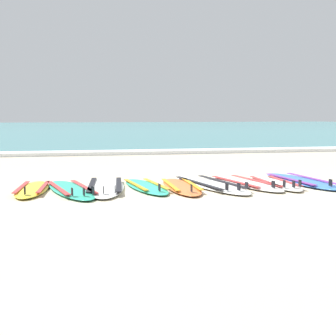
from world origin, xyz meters
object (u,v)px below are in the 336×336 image
object	(u,v)px
surfboard_2	(105,187)
surfboard_6	(245,183)
surfboard_1	(71,189)
surfboard_4	(181,186)
surfboard_7	(275,183)
surfboard_0	(32,189)
surfboard_3	(146,186)
surfboard_5	(210,184)
surfboard_8	(301,181)

from	to	relation	value
surfboard_2	surfboard_6	xyz separation A→B (m)	(2.42, -0.06, -0.00)
surfboard_1	surfboard_2	size ratio (longest dim) A/B	0.93
surfboard_1	surfboard_2	bearing A→B (deg)	19.17
surfboard_4	surfboard_7	bearing A→B (deg)	1.76
surfboard_0	surfboard_3	size ratio (longest dim) A/B	0.97
surfboard_0	surfboard_4	distance (m)	2.41
surfboard_5	surfboard_4	bearing A→B (deg)	-164.05
surfboard_3	surfboard_6	size ratio (longest dim) A/B	0.87
surfboard_1	surfboard_7	distance (m)	3.49
surfboard_0	surfboard_4	xyz separation A→B (m)	(2.40, -0.22, -0.00)
surfboard_3	surfboard_7	world-z (taller)	same
surfboard_8	surfboard_5	bearing A→B (deg)	-176.82
surfboard_3	surfboard_8	xyz separation A→B (m)	(2.85, 0.11, -0.00)
surfboard_4	surfboard_0	bearing A→B (deg)	174.73
surfboard_3	surfboard_5	bearing A→B (deg)	0.96
surfboard_0	surfboard_2	distance (m)	1.17
surfboard_5	surfboard_8	world-z (taller)	same
surfboard_2	surfboard_6	world-z (taller)	same
surfboard_4	surfboard_6	world-z (taller)	same
surfboard_4	surfboard_8	distance (m)	2.29
surfboard_1	surfboard_4	world-z (taller)	same
surfboard_7	surfboard_8	world-z (taller)	same
surfboard_2	surfboard_4	world-z (taller)	same
surfboard_2	surfboard_5	distance (m)	1.79
surfboard_0	surfboard_6	size ratio (longest dim) A/B	0.84
surfboard_5	surfboard_6	distance (m)	0.64
surfboard_0	surfboard_1	xyz separation A→B (m)	(0.60, -0.17, 0.00)
surfboard_3	surfboard_7	bearing A→B (deg)	-2.20
surfboard_2	surfboard_5	size ratio (longest dim) A/B	0.98
surfboard_3	surfboard_4	size ratio (longest dim) A/B	0.96
surfboard_1	surfboard_2	distance (m)	0.60
surfboard_3	surfboard_6	world-z (taller)	same
surfboard_3	surfboard_7	size ratio (longest dim) A/B	1.01
surfboard_2	surfboard_5	xyz separation A→B (m)	(1.79, -0.09, -0.00)
surfboard_6	surfboard_0	bearing A→B (deg)	179.40
surfboard_3	surfboard_4	bearing A→B (deg)	-13.62
surfboard_1	surfboard_6	xyz separation A→B (m)	(2.99, 0.13, -0.00)
surfboard_4	surfboard_5	xyz separation A→B (m)	(0.55, 0.16, 0.00)
surfboard_4	surfboard_8	xyz separation A→B (m)	(2.28, 0.25, -0.00)
surfboard_4	surfboard_8	bearing A→B (deg)	6.36
surfboard_0	surfboard_5	xyz separation A→B (m)	(2.95, -0.06, 0.00)
surfboard_2	surfboard_6	size ratio (longest dim) A/B	1.09
surfboard_3	surfboard_6	bearing A→B (deg)	1.46
surfboard_4	surfboard_7	xyz separation A→B (m)	(1.69, 0.05, 0.00)
surfboard_1	surfboard_5	world-z (taller)	same
surfboard_0	surfboard_4	world-z (taller)	same
surfboard_1	surfboard_5	xyz separation A→B (m)	(2.35, 0.11, -0.00)
surfboard_2	surfboard_3	size ratio (longest dim) A/B	1.26
surfboard_3	surfboard_8	bearing A→B (deg)	2.31
surfboard_0	surfboard_7	distance (m)	4.09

